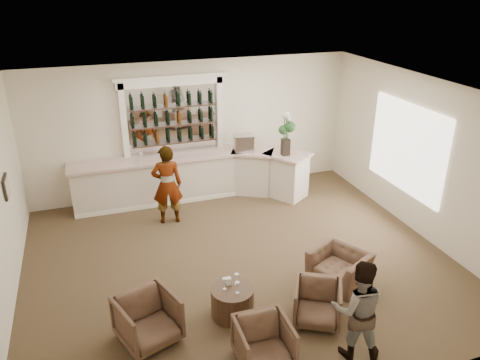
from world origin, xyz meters
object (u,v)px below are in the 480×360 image
at_px(bar_counter, 193,177).
at_px(armchair_far, 339,267).
at_px(guest, 358,310).
at_px(flower_vase, 286,131).
at_px(armchair_right, 317,303).
at_px(espresso_machine, 244,143).
at_px(armchair_left, 148,319).
at_px(armchair_center, 264,344).
at_px(sommelier, 167,185).
at_px(cocktail_table, 232,301).

xyz_separation_m(bar_counter, armchair_far, (1.65, -4.22, -0.26)).
height_order(guest, flower_vase, flower_vase).
distance_m(armchair_right, espresso_machine, 5.06).
xyz_separation_m(bar_counter, armchair_left, (-1.81, -4.59, -0.19)).
bearing_deg(armchair_center, sommelier, 96.98).
distance_m(armchair_center, espresso_machine, 5.82).
height_order(bar_counter, espresso_machine, espresso_machine).
bearing_deg(armchair_far, guest, -50.88).
bearing_deg(sommelier, guest, 117.24).
relative_size(armchair_center, flower_vase, 0.73).
distance_m(bar_counter, flower_vase, 2.51).
relative_size(sommelier, armchair_center, 2.34).
distance_m(bar_counter, armchair_left, 4.94).
relative_size(bar_counter, armchair_left, 6.76).
bearing_deg(armchair_left, armchair_far, -13.34).
distance_m(armchair_left, flower_vase, 5.70).
height_order(guest, armchair_far, guest).
distance_m(armchair_right, flower_vase, 4.74).
bearing_deg(espresso_machine, armchair_center, -96.32).
height_order(sommelier, armchair_center, sommelier).
height_order(armchair_left, armchair_center, armchair_left).
bearing_deg(espresso_machine, armchair_left, -114.40).
height_order(bar_counter, guest, guest).
xyz_separation_m(armchair_left, armchair_far, (3.46, 0.37, -0.07)).
relative_size(guest, armchair_left, 1.84).
xyz_separation_m(guest, armchair_left, (-2.80, 1.23, -0.39)).
bearing_deg(armchair_far, cocktail_table, -112.31).
height_order(guest, armchair_right, guest).
bearing_deg(armchair_right, armchair_far, 71.94).
height_order(armchair_center, flower_vase, flower_vase).
bearing_deg(cocktail_table, bar_counter, 84.46).
xyz_separation_m(armchair_center, armchair_far, (1.99, 1.37, -0.04)).
bearing_deg(flower_vase, armchair_right, -106.94).
bearing_deg(armchair_left, armchair_right, -28.80).
height_order(bar_counter, armchair_center, bar_counter).
height_order(bar_counter, armchair_right, bar_counter).
distance_m(sommelier, armchair_center, 4.66).
xyz_separation_m(bar_counter, espresso_machine, (1.27, -0.08, 0.77)).
bearing_deg(cocktail_table, espresso_machine, 68.69).
bearing_deg(armchair_left, flower_vase, 25.34).
relative_size(sommelier, espresso_machine, 3.91).
height_order(cocktail_table, sommelier, sommelier).
height_order(cocktail_table, armchair_right, armchair_right).
xyz_separation_m(sommelier, armchair_right, (1.61, -4.03, -0.57)).
distance_m(cocktail_table, sommelier, 3.53).
bearing_deg(armchair_right, armchair_center, -124.61).
bearing_deg(bar_counter, guest, -80.37).
bearing_deg(armchair_left, espresso_machine, 36.16).
bearing_deg(armchair_center, armchair_far, 35.66).
xyz_separation_m(guest, espresso_machine, (0.28, 5.73, 0.56)).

